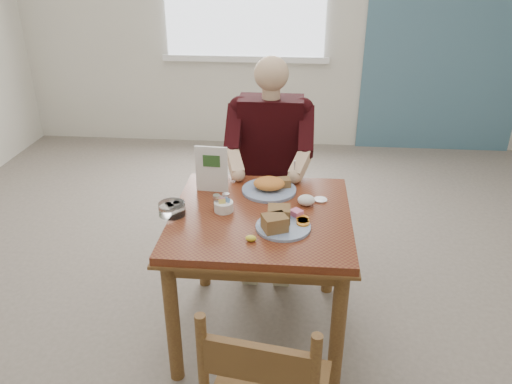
# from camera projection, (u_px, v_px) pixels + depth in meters

# --- Properties ---
(floor) EXTENTS (6.00, 6.00, 0.00)m
(floor) POSITION_uv_depth(u_px,v_px,m) (260.00, 328.00, 2.85)
(floor) COLOR #655C52
(floor) RESTS_ON ground
(wall_back) EXTENTS (5.50, 0.00, 5.50)m
(wall_back) POSITION_uv_depth(u_px,v_px,m) (285.00, 10.00, 4.91)
(wall_back) COLOR beige
(wall_back) RESTS_ON ground
(accent_panel) EXTENTS (1.60, 0.02, 2.80)m
(accent_panel) POSITION_uv_depth(u_px,v_px,m) (453.00, 11.00, 4.77)
(accent_panel) COLOR #446A7E
(accent_panel) RESTS_ON ground
(lemon_wedge) EXTENTS (0.06, 0.04, 0.03)m
(lemon_wedge) POSITION_uv_depth(u_px,v_px,m) (251.00, 238.00, 2.27)
(lemon_wedge) COLOR yellow
(lemon_wedge) RESTS_ON table
(napkin) EXTENTS (0.11, 0.10, 0.06)m
(napkin) POSITION_uv_depth(u_px,v_px,m) (306.00, 200.00, 2.58)
(napkin) COLOR white
(napkin) RESTS_ON table
(metal_dish) EXTENTS (0.09, 0.09, 0.01)m
(metal_dish) POSITION_uv_depth(u_px,v_px,m) (320.00, 200.00, 2.64)
(metal_dish) COLOR silver
(metal_dish) RESTS_ON table
(table) EXTENTS (0.92, 0.92, 0.75)m
(table) POSITION_uv_depth(u_px,v_px,m) (261.00, 232.00, 2.57)
(table) COLOR brown
(table) RESTS_ON ground
(chair_far) EXTENTS (0.42, 0.42, 0.95)m
(chair_far) POSITION_uv_depth(u_px,v_px,m) (270.00, 192.00, 3.35)
(chair_far) COLOR brown
(chair_far) RESTS_ON ground
(diner) EXTENTS (0.53, 0.56, 1.39)m
(diner) POSITION_uv_depth(u_px,v_px,m) (270.00, 151.00, 3.12)
(diner) COLOR tan
(diner) RESTS_ON chair_far
(near_plate) EXTENTS (0.33, 0.33, 0.09)m
(near_plate) POSITION_uv_depth(u_px,v_px,m) (281.00, 222.00, 2.37)
(near_plate) COLOR white
(near_plate) RESTS_ON table
(far_plate) EXTENTS (0.36, 0.36, 0.08)m
(far_plate) POSITION_uv_depth(u_px,v_px,m) (270.00, 186.00, 2.73)
(far_plate) COLOR white
(far_plate) RESTS_ON table
(caddy) EXTENTS (0.12, 0.12, 0.07)m
(caddy) POSITION_uv_depth(u_px,v_px,m) (224.00, 206.00, 2.53)
(caddy) COLOR white
(caddy) RESTS_ON table
(shakers) EXTENTS (0.09, 0.07, 0.08)m
(shakers) POSITION_uv_depth(u_px,v_px,m) (221.00, 201.00, 2.54)
(shakers) COLOR white
(shakers) RESTS_ON table
(creamer) EXTENTS (0.14, 0.14, 0.06)m
(creamer) POSITION_uv_depth(u_px,v_px,m) (172.00, 209.00, 2.49)
(creamer) COLOR white
(creamer) RESTS_ON table
(menu) EXTENTS (0.18, 0.03, 0.26)m
(menu) POSITION_uv_depth(u_px,v_px,m) (212.00, 169.00, 2.69)
(menu) COLOR white
(menu) RESTS_ON table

